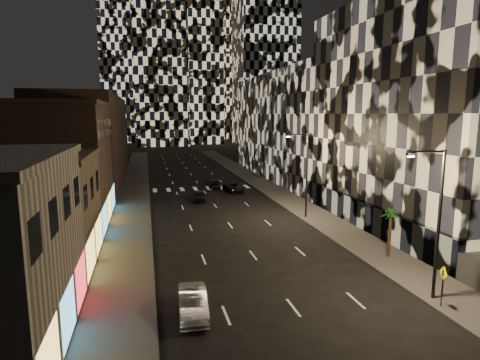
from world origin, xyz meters
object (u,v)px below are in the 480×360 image
streetlight_far (305,169)px  car_dark_rightlane (233,188)px  car_dark_oncoming (214,183)px  ped_sign (443,280)px  car_silver_parked (193,303)px  palm_tree (391,217)px  streetlight_near (436,214)px  car_dark_midlane (200,196)px

streetlight_far → car_dark_rightlane: streetlight_far is taller
streetlight_far → car_dark_oncoming: streetlight_far is taller
streetlight_far → ped_sign: streetlight_far is taller
streetlight_far → car_silver_parked: size_ratio=2.05×
ped_sign → palm_tree: bearing=90.9°
car_dark_oncoming → ped_sign: bearing=102.4°
streetlight_near → ped_sign: streetlight_near is taller
car_dark_rightlane → car_dark_midlane: bearing=-144.6°
car_silver_parked → ped_sign: bearing=-6.9°
streetlight_near → palm_tree: (1.83, 7.04, -2.07)m
car_dark_midlane → car_dark_oncoming: (3.36, 9.03, -0.02)m
streetlight_near → car_dark_oncoming: bearing=99.1°
car_silver_parked → car_dark_rightlane: car_silver_parked is taller
streetlight_far → palm_tree: (1.83, -12.96, -2.07)m
streetlight_far → car_dark_oncoming: size_ratio=2.05×
car_silver_parked → car_dark_rightlane: 36.16m
streetlight_near → car_dark_oncoming: 41.08m
car_dark_midlane → car_dark_rightlane: size_ratio=0.84×
car_dark_midlane → car_dark_rightlane: 7.45m
car_dark_oncoming → ped_sign: 41.85m
car_dark_midlane → palm_tree: (11.63, -24.22, 2.62)m
car_dark_midlane → ped_sign: 33.77m
ped_sign → car_dark_rightlane: bearing=110.5°
streetlight_near → car_dark_midlane: size_ratio=2.33×
palm_tree → streetlight_near: bearing=-104.6°
car_dark_oncoming → streetlight_far: bearing=111.2°
car_silver_parked → car_dark_oncoming: size_ratio=1.00×
streetlight_near → car_dark_rightlane: streetlight_near is taller
streetlight_near → ped_sign: bearing=-93.1°
streetlight_near → ped_sign: size_ratio=3.74×
streetlight_near → car_dark_rightlane: (-4.28, 36.26, -4.72)m
streetlight_far → car_dark_oncoming: 21.81m
car_dark_oncoming → car_silver_parked: bearing=82.4°
ped_sign → palm_tree: palm_tree is taller
streetlight_near → car_silver_parked: bearing=174.0°
streetlight_near → car_dark_midlane: 33.10m
streetlight_near → palm_tree: size_ratio=2.37×
streetlight_far → ped_sign: (-0.06, -21.05, -3.59)m
car_dark_rightlane → palm_tree: palm_tree is taller
streetlight_far → car_dark_rightlane: 17.47m
streetlight_far → palm_tree: bearing=-82.0°
car_dark_midlane → car_dark_oncoming: size_ratio=0.88×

